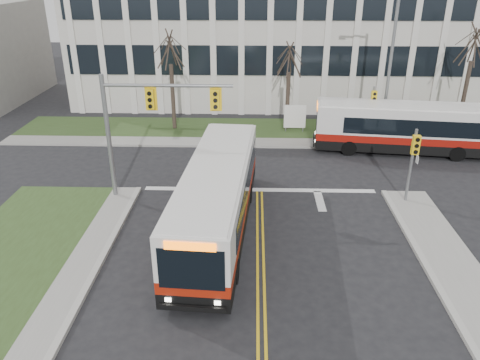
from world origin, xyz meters
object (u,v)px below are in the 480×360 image
bus_main (217,200)px  bus_cross (408,129)px  directory_sign (295,117)px  streetlight (388,62)px

bus_main → bus_cross: 14.90m
directory_sign → bus_main: 14.18m
streetlight → bus_cross: size_ratio=0.82×
streetlight → bus_main: size_ratio=0.80×
streetlight → directory_sign: 6.96m
streetlight → directory_sign: size_ratio=4.60×
streetlight → bus_cross: (1.16, -2.20, -3.70)m
bus_main → streetlight: bearing=54.8°
streetlight → bus_cross: 4.46m
streetlight → bus_cross: streetlight is taller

